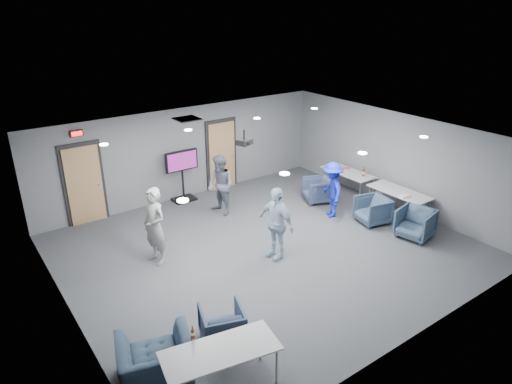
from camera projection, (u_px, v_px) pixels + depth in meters
floor at (267, 248)px, 10.95m from camera, size 9.00×9.00×0.00m
ceiling at (268, 140)px, 9.90m from camera, size 9.00×9.00×0.00m
wall_back at (186, 153)px, 13.42m from camera, size 9.00×0.02×2.70m
wall_front at (415, 276)px, 7.43m from camera, size 9.00×0.02×2.70m
wall_left at (63, 256)px, 8.00m from camera, size 0.02×8.00×2.70m
wall_right at (395, 160)px, 12.85m from camera, size 0.02×8.00×2.70m
door_left at (84, 185)px, 11.88m from camera, size 1.06×0.17×2.24m
door_right at (222, 155)px, 14.14m from camera, size 1.06×0.17×2.24m
exit_sign at (77, 133)px, 11.33m from camera, size 0.32×0.08×0.16m
hvac_diffuser at (187, 119)px, 11.73m from camera, size 0.60×0.60×0.03m
downlights at (268, 141)px, 9.91m from camera, size 6.18×3.78×0.02m
person_a at (155, 226)px, 10.08m from camera, size 0.56×0.73×1.79m
person_b at (220, 186)px, 12.43m from camera, size 0.72×0.88×1.68m
person_c at (276, 223)px, 10.29m from camera, size 0.54×1.06×1.73m
person_d at (332, 190)px, 12.32m from camera, size 0.96×1.15×1.55m
chair_right_a at (318, 190)px, 13.40m from camera, size 1.01×1.00×0.71m
chair_right_b at (372, 210)px, 12.11m from camera, size 0.94×0.92×0.72m
chair_right_c at (415, 223)px, 11.35m from camera, size 0.98×0.96×0.76m
chair_front_a at (222, 325)px, 7.86m from camera, size 0.92×0.93×0.67m
chair_front_b at (156, 361)px, 7.03m from camera, size 1.36×1.26×0.73m
table_right_a at (348, 173)px, 13.78m from camera, size 0.71×1.70×0.73m
table_right_b at (399, 193)px, 12.36m from camera, size 0.72×1.72×0.73m
table_front_left at (220, 353)px, 6.75m from camera, size 1.86×1.04×0.73m
bottle_front at (193, 333)px, 6.95m from camera, size 0.06×0.06×0.23m
bottle_right at (364, 173)px, 13.38m from camera, size 0.08×0.08×0.29m
snack_box at (347, 168)px, 13.98m from camera, size 0.21×0.18×0.04m
wrapper at (404, 196)px, 11.97m from camera, size 0.27×0.21×0.06m
tv_stand at (182, 173)px, 13.27m from camera, size 1.00×0.48×1.54m
projector at (244, 142)px, 10.82m from camera, size 0.43×0.40×0.36m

